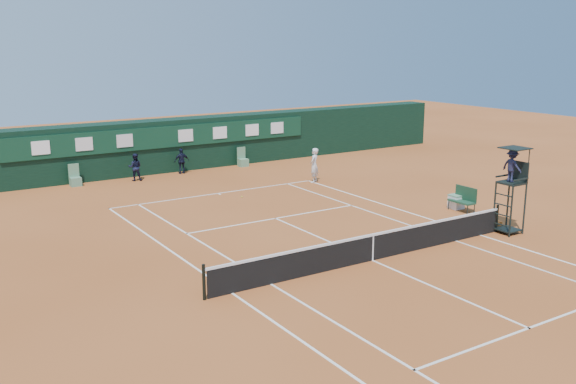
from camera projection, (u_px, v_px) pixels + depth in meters
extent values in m
plane|color=#B15B29|center=(372.00, 260.00, 22.21)|extent=(90.00, 90.00, 0.00)
cube|color=silver|center=(218.00, 193.00, 31.94)|extent=(11.05, 0.08, 0.01)
cube|color=white|center=(480.00, 235.00, 25.10)|extent=(0.08, 23.85, 0.01)
cube|color=white|center=(232.00, 293.00, 19.33)|extent=(0.08, 23.85, 0.01)
cube|color=silver|center=(456.00, 241.00, 24.38)|extent=(0.08, 23.85, 0.01)
cube|color=white|center=(271.00, 284.00, 20.05)|extent=(0.08, 23.85, 0.01)
cube|color=white|center=(276.00, 218.00, 27.45)|extent=(8.31, 0.08, 0.01)
cube|color=white|center=(529.00, 328.00, 16.97)|extent=(8.31, 0.08, 0.01)
cube|color=white|center=(372.00, 260.00, 22.21)|extent=(0.08, 12.88, 0.01)
cube|color=white|center=(219.00, 194.00, 31.82)|extent=(0.08, 0.30, 0.01)
cube|color=black|center=(373.00, 248.00, 22.11)|extent=(12.60, 0.04, 0.90)
cube|color=white|center=(373.00, 235.00, 22.00)|extent=(12.80, 0.06, 0.08)
cube|color=silver|center=(373.00, 248.00, 22.11)|extent=(0.06, 0.05, 0.92)
cylinder|color=black|center=(497.00, 218.00, 25.45)|extent=(0.10, 0.10, 1.10)
cylinder|color=black|center=(204.00, 282.00, 18.72)|extent=(0.10, 0.10, 1.10)
cube|color=black|center=(164.00, 145.00, 37.22)|extent=(40.00, 1.50, 3.00)
cube|color=#0E3623|center=(169.00, 137.00, 36.42)|extent=(18.00, 0.10, 1.20)
cube|color=white|center=(41.00, 148.00, 32.68)|extent=(0.90, 0.04, 0.70)
cube|color=silver|center=(84.00, 144.00, 33.83)|extent=(0.90, 0.04, 0.70)
cube|color=silver|center=(125.00, 141.00, 34.99)|extent=(0.90, 0.04, 0.70)
cube|color=white|center=(186.00, 136.00, 36.89)|extent=(0.90, 0.04, 0.70)
cube|color=white|center=(220.00, 133.00, 38.04)|extent=(0.90, 0.04, 0.70)
cube|color=white|center=(252.00, 130.00, 39.20)|extent=(0.90, 0.04, 0.70)
cube|color=white|center=(277.00, 128.00, 40.15)|extent=(0.90, 0.04, 0.70)
cube|color=slate|center=(76.00, 182.00, 33.55)|extent=(0.55, 0.50, 0.46)
cube|color=#5A8965|center=(74.00, 170.00, 33.60)|extent=(0.55, 0.06, 0.70)
cube|color=#5F916B|center=(243.00, 163.00, 38.81)|extent=(0.55, 0.50, 0.46)
cube|color=#568360|center=(241.00, 153.00, 38.86)|extent=(0.55, 0.06, 0.70)
cylinder|color=black|center=(511.00, 212.00, 24.63)|extent=(0.07, 0.07, 2.00)
cylinder|color=black|center=(494.00, 208.00, 25.28)|extent=(0.07, 0.07, 2.00)
cylinder|color=black|center=(524.00, 209.00, 25.05)|extent=(0.07, 0.07, 2.00)
cylinder|color=black|center=(508.00, 205.00, 25.70)|extent=(0.07, 0.07, 2.00)
cube|color=black|center=(511.00, 183.00, 24.93)|extent=(0.85, 0.85, 0.08)
cube|color=black|center=(519.00, 171.00, 25.04)|extent=(0.06, 0.85, 0.80)
cube|color=black|center=(521.00, 179.00, 24.53)|extent=(0.85, 0.05, 0.06)
cube|color=black|center=(503.00, 176.00, 25.22)|extent=(0.85, 0.05, 0.06)
cylinder|color=black|center=(529.00, 162.00, 24.61)|extent=(0.04, 0.04, 1.00)
cylinder|color=black|center=(512.00, 158.00, 25.27)|extent=(0.04, 0.04, 1.00)
cube|color=black|center=(515.00, 148.00, 24.64)|extent=(0.95, 0.95, 0.04)
cube|color=black|center=(508.00, 229.00, 25.36)|extent=(0.80, 0.80, 0.05)
cube|color=black|center=(501.00, 225.00, 25.09)|extent=(0.04, 0.80, 0.04)
cube|color=black|center=(502.00, 215.00, 25.00)|extent=(0.04, 0.80, 0.04)
cube|color=black|center=(503.00, 205.00, 24.91)|extent=(0.04, 0.80, 0.04)
cube|color=black|center=(504.00, 195.00, 24.82)|extent=(0.04, 0.80, 0.04)
imported|color=#191B33|center=(512.00, 166.00, 24.74)|extent=(0.47, 0.82, 1.28)
cube|color=#1B432D|center=(462.00, 202.00, 28.51)|extent=(0.55, 1.20, 0.08)
cube|color=#173A24|center=(466.00, 193.00, 28.57)|extent=(0.06, 1.20, 0.60)
cylinder|color=black|center=(467.00, 210.00, 28.00)|extent=(0.04, 0.04, 0.41)
cylinder|color=black|center=(474.00, 209.00, 28.24)|extent=(0.04, 0.04, 0.41)
cylinder|color=black|center=(449.00, 205.00, 28.91)|extent=(0.04, 0.04, 0.41)
cylinder|color=black|center=(456.00, 204.00, 29.14)|extent=(0.04, 0.04, 0.41)
cube|color=black|center=(491.00, 224.00, 26.10)|extent=(0.51, 0.93, 0.33)
cube|color=white|center=(456.00, 202.00, 29.02)|extent=(0.55, 0.55, 0.60)
cube|color=#629772|center=(457.00, 195.00, 28.95)|extent=(0.57, 0.57, 0.05)
sphere|color=#C4D231|center=(242.00, 197.00, 31.12)|extent=(0.07, 0.07, 0.07)
imported|color=silver|center=(314.00, 165.00, 34.26)|extent=(0.81, 0.76, 1.86)
imported|color=black|center=(135.00, 167.00, 34.71)|extent=(0.89, 0.80, 1.49)
imported|color=black|center=(182.00, 161.00, 36.56)|extent=(0.88, 0.41, 1.46)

